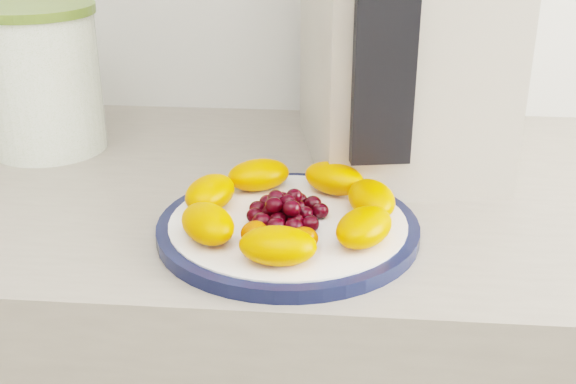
{
  "coord_description": "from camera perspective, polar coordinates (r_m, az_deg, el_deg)",
  "views": [
    {
      "loc": [
        0.11,
        0.36,
        1.25
      ],
      "look_at": [
        0.05,
        1.05,
        0.95
      ],
      "focal_mm": 45.0,
      "sensor_mm": 36.0,
      "label": 1
    }
  ],
  "objects": [
    {
      "name": "plate_face",
      "position": [
        0.77,
        0.0,
        -2.82
      ],
      "size": [
        0.25,
        0.25,
        0.02
      ],
      "primitive_type": "cylinder",
      "color": "white",
      "rests_on": "counter"
    },
    {
      "name": "plate_rim",
      "position": [
        0.77,
        0.0,
        -2.89
      ],
      "size": [
        0.28,
        0.28,
        0.01
      ],
      "primitive_type": "cylinder",
      "color": "#101635",
      "rests_on": "counter"
    },
    {
      "name": "canister",
      "position": [
        1.05,
        -18.82,
        8.13
      ],
      "size": [
        0.18,
        0.18,
        0.19
      ],
      "primitive_type": "cylinder",
      "rotation": [
        0.0,
        0.0,
        0.13
      ],
      "color": "#507118",
      "rests_on": "counter"
    },
    {
      "name": "canister_lid",
      "position": [
        1.03,
        -19.56,
        13.47
      ],
      "size": [
        0.18,
        0.18,
        0.01
      ],
      "primitive_type": "cylinder",
      "rotation": [
        0.0,
        0.0,
        0.13
      ],
      "color": "olive",
      "rests_on": "canister"
    },
    {
      "name": "appliance_body",
      "position": [
        0.95,
        8.95,
        13.94
      ],
      "size": [
        0.28,
        0.35,
        0.39
      ],
      "primitive_type": "cube",
      "rotation": [
        0.0,
        0.0,
        0.18
      ],
      "color": "#ABA192",
      "rests_on": "counter"
    },
    {
      "name": "fruit_plate",
      "position": [
        0.76,
        0.01,
        -1.2
      ],
      "size": [
        0.24,
        0.24,
        0.04
      ],
      "color": "#FF6800",
      "rests_on": "plate_face"
    },
    {
      "name": "appliance_panel",
      "position": [
        0.79,
        7.73,
        12.36
      ],
      "size": [
        0.07,
        0.03,
        0.29
      ],
      "primitive_type": "cube",
      "rotation": [
        0.0,
        0.0,
        0.18
      ],
      "color": "black",
      "rests_on": "appliance_body"
    }
  ]
}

